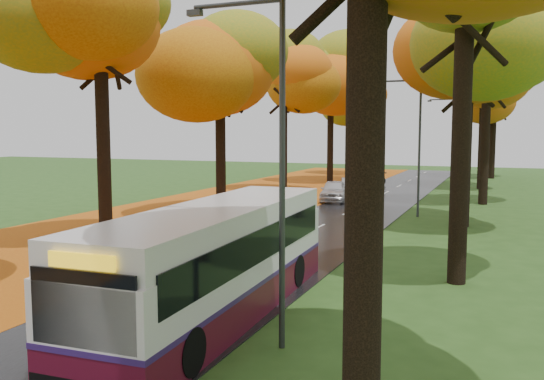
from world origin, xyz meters
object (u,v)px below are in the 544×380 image
Objects in this scene: streetlamp_near at (272,145)px; car_dark at (371,179)px; bus at (217,258)px; car_white at (334,191)px; streetlamp_mid at (415,136)px; car_silver at (350,186)px; streetlamp_far at (450,134)px.

car_dark is (-6.30, 39.05, -4.08)m from streetlamp_near.
bus is 25.90m from car_white.
streetlamp_mid reaches higher than bus.
car_silver is (-4.03, 30.04, -0.92)m from bus.
car_dark is (-6.30, 17.05, -4.08)m from streetlamp_mid.
streetlamp_near is 39.76m from car_dark.
streetlamp_mid is at bearing -73.98° from car_silver.
car_dark is (-6.30, -4.95, -4.08)m from streetlamp_far.
streetlamp_mid is at bearing 81.54° from bus.
streetlamp_mid is (0.00, 22.00, 0.00)m from streetlamp_near.
bus is 37.77m from car_dark.
bus is at bearing -73.92° from car_dark.
car_silver is at bearing 123.20° from streetlamp_mid.
streetlamp_mid is 2.05× the size of car_silver.
streetlamp_far is at bearing 90.00° from streetlamp_mid.
streetlamp_near is 32.42m from car_silver.
streetlamp_mid is at bearing -59.84° from car_dark.
car_silver is at bearing 101.21° from streetlamp_near.
bus reaches higher than car_silver.
streetlamp_near is at bearing -95.97° from car_silver.
streetlamp_mid is 9.00m from car_white.
bus is at bearing -91.63° from car_white.
streetlamp_near reaches higher than car_white.
car_silver is (-6.25, 31.56, -4.03)m from streetlamp_near.
streetlamp_mid is 1.84× the size of car_white.
car_white is 4.48m from car_silver.
car_silver is at bearing 78.76° from car_white.
car_white is at bearing -110.41° from streetlamp_far.
streetlamp_mid reaches higher than car_white.
streetlamp_far reaches higher than bus.
streetlamp_near is 0.70× the size of bus.
streetlamp_mid is 18.62m from car_dark.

